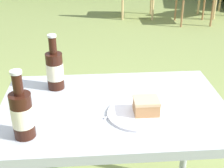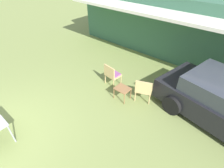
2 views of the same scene
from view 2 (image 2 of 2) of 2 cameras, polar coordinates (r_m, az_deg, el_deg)
cabin_building at (r=10.08m, az=24.65°, el=17.85°), size 10.81×5.41×2.75m
wicker_chair_cushioned at (r=6.60m, az=-0.00°, el=3.38°), size 0.59×0.50×0.87m
wicker_chair_plain at (r=5.94m, az=10.30°, el=-1.60°), size 0.67×0.61×0.87m
garden_side_table at (r=6.00m, az=3.45°, el=-1.83°), size 0.51×0.42×0.45m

